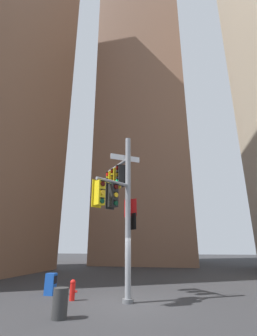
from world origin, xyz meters
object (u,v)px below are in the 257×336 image
fire_hydrant (73,289)px  trash_bin (60,303)px  signal_pole_assembly (119,195)px  newspaper_box (51,284)px

fire_hydrant → trash_bin: bearing=-73.9°
signal_pole_assembly → fire_hydrant: (-1.91, -0.18, -3.99)m
signal_pole_assembly → fire_hydrant: bearing=-174.5°
fire_hydrant → trash_bin: 2.65m
signal_pole_assembly → fire_hydrant: signal_pole_assembly is taller
signal_pole_assembly → trash_bin: signal_pole_assembly is taller
newspaper_box → trash_bin: (2.23, -3.41, -0.03)m
signal_pole_assembly → fire_hydrant: 4.43m
signal_pole_assembly → newspaper_box: 5.26m
trash_bin → signal_pole_assembly: bearing=66.8°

